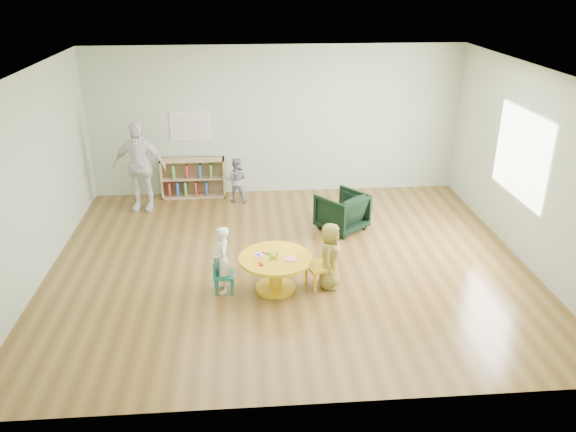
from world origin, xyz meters
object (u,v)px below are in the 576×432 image
at_px(child_left, 222,260).
at_px(bookshelf, 193,178).
at_px(kid_chair_left, 221,274).
at_px(armchair, 342,212).
at_px(toddler, 236,180).
at_px(kid_chair_right, 322,264).
at_px(activity_table, 276,267).
at_px(adult_caretaker, 139,166).
at_px(child_right, 330,256).

bearing_deg(child_left, bookshelf, -176.83).
bearing_deg(bookshelf, kid_chair_left, -79.86).
xyz_separation_m(kid_chair_left, armchair, (1.95, 1.85, 0.06)).
distance_m(child_left, toddler, 3.24).
bearing_deg(kid_chair_right, bookshelf, 9.23).
relative_size(activity_table, adult_caretaker, 0.60).
height_order(armchair, adult_caretaker, adult_caretaker).
xyz_separation_m(bookshelf, child_right, (2.12, -3.59, 0.11)).
relative_size(child_left, toddler, 1.10).
relative_size(kid_chair_left, armchair, 0.70).
bearing_deg(kid_chair_left, child_right, 93.58).
relative_size(armchair, child_right, 0.75).
height_order(kid_chair_left, armchair, armchair).
relative_size(kid_chair_left, bookshelf, 0.41).
distance_m(activity_table, child_right, 0.75).
height_order(activity_table, child_left, child_left).
height_order(armchair, child_left, child_left).
height_order(activity_table, bookshelf, bookshelf).
distance_m(toddler, adult_caretaker, 1.76).
bearing_deg(activity_table, armchair, 56.70).
relative_size(kid_chair_right, bookshelf, 0.51).
height_order(child_left, child_right, child_right).
height_order(kid_chair_left, adult_caretaker, adult_caretaker).
xyz_separation_m(kid_chair_left, bookshelf, (-0.64, 3.60, 0.10)).
relative_size(armchair, child_left, 0.75).
bearing_deg(adult_caretaker, kid_chair_right, -39.03).
relative_size(child_left, child_right, 1.00).
height_order(bookshelf, toddler, toddler).
bearing_deg(armchair, bookshelf, -72.49).
bearing_deg(bookshelf, kid_chair_right, -60.43).
relative_size(kid_chair_left, child_right, 0.52).
distance_m(armchair, child_left, 2.67).
height_order(bookshelf, child_left, child_left).
bearing_deg(child_right, armchair, 5.04).
xyz_separation_m(activity_table, child_right, (0.74, 0.01, 0.13)).
xyz_separation_m(kid_chair_left, child_right, (1.47, 0.01, 0.21)).
xyz_separation_m(armchair, child_right, (-0.48, -1.84, 0.15)).
bearing_deg(kid_chair_left, armchair, 136.71).
xyz_separation_m(child_left, toddler, (0.17, 3.24, -0.04)).
height_order(bookshelf, child_right, child_right).
bearing_deg(activity_table, kid_chair_left, 179.53).
distance_m(child_left, child_right, 1.45).
height_order(armchair, child_right, child_right).
bearing_deg(kid_chair_right, toddler, -0.06).
relative_size(activity_table, child_right, 1.04).
xyz_separation_m(activity_table, kid_chair_right, (0.64, 0.05, -0.01)).
distance_m(bookshelf, child_right, 4.17).
height_order(kid_chair_left, bookshelf, bookshelf).
height_order(activity_table, kid_chair_right, kid_chair_right).
bearing_deg(kid_chair_right, adult_caretaker, 23.81).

